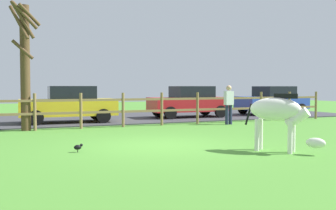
{
  "coord_description": "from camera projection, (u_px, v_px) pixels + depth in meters",
  "views": [
    {
      "loc": [
        -3.81,
        -9.53,
        1.57
      ],
      "look_at": [
        0.58,
        0.75,
        1.04
      ],
      "focal_mm": 41.16,
      "sensor_mm": 36.0,
      "label": 1
    }
  ],
  "objects": [
    {
      "name": "visitor_right_of_tree",
      "position": [
        229.0,
        103.0,
        16.09
      ],
      "size": [
        0.36,
        0.23,
        1.64
      ],
      "color": "#232847",
      "rests_on": "ground_plane"
    },
    {
      "name": "crow_on_grass",
      "position": [
        78.0,
        147.0,
        9.24
      ],
      "size": [
        0.21,
        0.1,
        0.2
      ],
      "color": "black",
      "rests_on": "ground_plane"
    },
    {
      "name": "paddock_fence",
      "position": [
        102.0,
        108.0,
        14.75
      ],
      "size": [
        21.43,
        0.11,
        1.35
      ],
      "color": "olive",
      "rests_on": "ground_plane"
    },
    {
      "name": "parked_car_blue",
      "position": [
        272.0,
        100.0,
        21.54
      ],
      "size": [
        4.06,
        2.0,
        1.56
      ],
      "color": "#2D4CAD",
      "rests_on": "parking_asphalt"
    },
    {
      "name": "ground_plane",
      "position": [
        159.0,
        145.0,
        10.32
      ],
      "size": [
        60.0,
        60.0,
        0.0
      ],
      "primitive_type": "plane",
      "color": "#47842D"
    },
    {
      "name": "bare_tree",
      "position": [
        25.0,
        62.0,
        13.7
      ],
      "size": [
        1.09,
        0.73,
        4.56
      ],
      "color": "#513A23",
      "rests_on": "ground_plane"
    },
    {
      "name": "parked_car_yellow",
      "position": [
        69.0,
        104.0,
        16.51
      ],
      "size": [
        4.06,
        2.0,
        1.56
      ],
      "color": "yellow",
      "rests_on": "parking_asphalt"
    },
    {
      "name": "parked_car_red",
      "position": [
        190.0,
        101.0,
        19.41
      ],
      "size": [
        4.04,
        1.97,
        1.56
      ],
      "color": "red",
      "rests_on": "parking_asphalt"
    },
    {
      "name": "parking_asphalt",
      "position": [
        89.0,
        118.0,
        18.86
      ],
      "size": [
        28.0,
        7.4,
        0.05
      ],
      "primitive_type": "cube",
      "color": "#38383D",
      "rests_on": "ground_plane"
    },
    {
      "name": "zebra",
      "position": [
        279.0,
        114.0,
        9.27
      ],
      "size": [
        1.3,
        1.66,
        1.41
      ],
      "color": "white",
      "rests_on": "ground_plane"
    }
  ]
}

